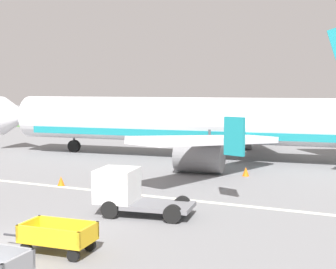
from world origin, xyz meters
TOP-DOWN VIEW (x-y plane):
  - ground_plane at (0.00, 0.00)m, footprint 220.00×220.00m
  - grass_strip at (0.00, 56.22)m, footprint 220.00×28.00m
  - apron_stripe at (0.00, 9.63)m, footprint 120.00×0.36m
  - airplane at (-1.77, 23.74)m, footprint 37.67×30.30m
  - baggage_cart_second_in_row at (1.85, 0.35)m, footprint 3.60×1.61m
  - service_truck_beside_carts at (1.54, 5.91)m, footprint 4.61×2.56m
  - traffic_cone_near_plane at (-5.19, 9.89)m, footprint 0.44×0.44m
  - traffic_cone_mid_apron at (3.95, 17.49)m, footprint 0.45×0.45m

SIDE VIEW (x-z plane):
  - ground_plane at x=0.00m, z-range 0.00..0.00m
  - apron_stripe at x=0.00m, z-range 0.00..0.01m
  - grass_strip at x=0.00m, z-range 0.00..0.06m
  - traffic_cone_near_plane at x=-5.19m, z-range 0.00..0.57m
  - traffic_cone_mid_apron at x=3.95m, z-range 0.00..0.59m
  - baggage_cart_second_in_row at x=1.85m, z-range 0.07..1.14m
  - service_truck_beside_carts at x=1.54m, z-range 0.05..2.15m
  - airplane at x=-1.77m, z-range -2.62..8.72m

